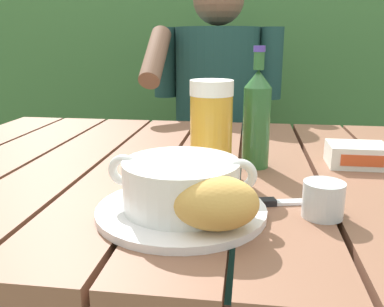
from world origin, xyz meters
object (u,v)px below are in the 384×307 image
at_px(beer_glass, 211,128).
at_px(serving_plate, 181,210).
at_px(chair_near_diner, 219,158).
at_px(person_eating, 215,111).
at_px(water_glass_small, 323,200).
at_px(bread_roll, 215,203).
at_px(butter_tub, 357,155).
at_px(table_knife, 274,202).
at_px(soup_bowl, 181,183).
at_px(beer_bottle, 257,118).

bearing_deg(beer_glass, serving_plate, -96.95).
height_order(chair_near_diner, serving_plate, chair_near_diner).
xyz_separation_m(chair_near_diner, person_eating, (-0.00, -0.20, 0.24)).
relative_size(serving_plate, beer_glass, 1.41).
relative_size(chair_near_diner, water_glass_small, 16.52).
distance_m(chair_near_diner, bread_roll, 1.30).
bearing_deg(butter_tub, table_knife, -126.96).
xyz_separation_m(beer_glass, water_glass_small, (0.19, -0.19, -0.07)).
bearing_deg(soup_bowl, water_glass_small, 5.37).
xyz_separation_m(bread_roll, beer_bottle, (0.06, 0.33, 0.06)).
distance_m(serving_plate, butter_tub, 0.45).
bearing_deg(table_knife, soup_bowl, -158.06).
bearing_deg(serving_plate, table_knife, 21.94).
xyz_separation_m(beer_bottle, table_knife, (0.03, -0.21, -0.10)).
xyz_separation_m(chair_near_diner, table_knife, (0.17, -1.13, 0.25)).
height_order(beer_glass, water_glass_small, beer_glass).
bearing_deg(beer_glass, bread_roll, -83.51).
bearing_deg(table_knife, chair_near_diner, 98.58).
distance_m(bread_roll, beer_glass, 0.28).
height_order(soup_bowl, table_knife, soup_bowl).
distance_m(soup_bowl, beer_glass, 0.22).
height_order(person_eating, soup_bowl, person_eating).
bearing_deg(bread_roll, water_glass_small, 28.97).
bearing_deg(soup_bowl, person_eating, 91.74).
bearing_deg(beer_glass, soup_bowl, -96.95).
xyz_separation_m(chair_near_diner, butter_tub, (0.36, -0.89, 0.27)).
height_order(butter_tub, table_knife, butter_tub).
xyz_separation_m(serving_plate, beer_bottle, (0.11, 0.27, 0.10)).
distance_m(serving_plate, bread_roll, 0.10).
relative_size(bread_roll, beer_bottle, 0.49).
bearing_deg(beer_bottle, table_knife, -82.05).
xyz_separation_m(serving_plate, water_glass_small, (0.21, 0.02, 0.02)).
height_order(serving_plate, soup_bowl, soup_bowl).
xyz_separation_m(person_eating, water_glass_small, (0.24, -0.97, 0.03)).
relative_size(soup_bowl, beer_bottle, 0.91).
distance_m(person_eating, bread_roll, 1.06).
distance_m(person_eating, soup_bowl, 0.99).
height_order(water_glass_small, table_knife, water_glass_small).
relative_size(serving_plate, water_glass_small, 4.19).
height_order(chair_near_diner, person_eating, person_eating).
distance_m(water_glass_small, table_knife, 0.08).
bearing_deg(beer_bottle, beer_glass, -147.06).
distance_m(bread_roll, beer_bottle, 0.34).
distance_m(person_eating, beer_glass, 0.79).
distance_m(chair_near_diner, butter_tub, 0.99).
bearing_deg(water_glass_small, chair_near_diner, 101.65).
height_order(beer_glass, butter_tub, beer_glass).
bearing_deg(beer_glass, chair_near_diner, 93.09).
bearing_deg(bread_roll, soup_bowl, 130.60).
height_order(person_eating, water_glass_small, person_eating).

